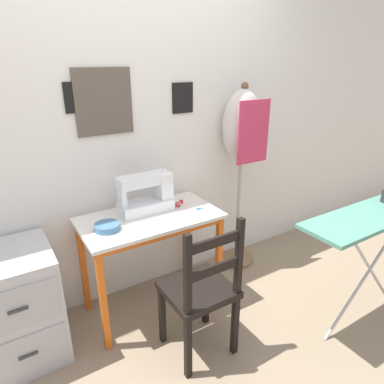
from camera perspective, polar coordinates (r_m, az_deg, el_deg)
ground_plane at (r=2.59m, az=-3.61°, el=-21.29°), size 14.00×14.00×0.00m
wall_back at (r=2.49m, az=-10.86°, el=9.94°), size 10.00×0.07×2.55m
sewing_table at (r=2.40m, az=-6.79°, el=-6.50°), size 0.95×0.52×0.74m
sewing_machine at (r=2.40m, az=-7.36°, el=-0.36°), size 0.39×0.17×0.30m
fabric_bowl at (r=2.22m, az=-13.96°, el=-5.63°), size 0.16×0.16×0.04m
scissors at (r=2.45m, az=1.70°, el=-2.82°), size 0.12×0.09×0.01m
thread_spool_near_machine at (r=2.49m, az=-2.38°, el=-2.15°), size 0.04×0.04×0.03m
thread_spool_mid_table at (r=2.55m, az=-1.80°, el=-1.50°), size 0.04×0.04×0.04m
wooden_chair at (r=2.13m, az=1.49°, el=-16.23°), size 0.40×0.38×0.95m
filing_cabinet at (r=2.42m, az=-27.09°, el=-16.55°), size 0.47×0.53×0.71m
dress_form at (r=2.83m, az=8.40°, el=9.37°), size 0.36×0.32×1.59m
ironing_board at (r=2.49m, az=29.08°, el=-3.59°), size 1.26×0.31×0.87m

